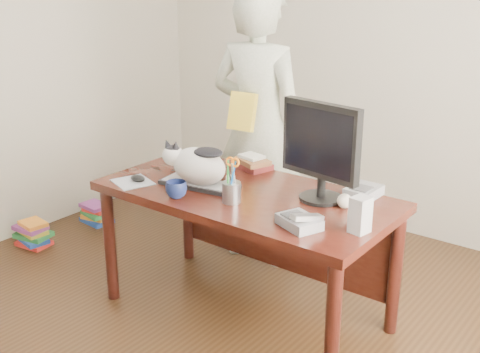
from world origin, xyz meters
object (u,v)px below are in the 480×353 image
Objects in this scene: mouse at (138,178)px; book_stack at (253,163)px; pen_cup at (232,190)px; calculator at (364,192)px; coffee_mug at (176,189)px; book_pile_a at (33,234)px; book_pile_b at (96,213)px; phone at (300,221)px; person at (258,128)px; speaker at (360,215)px; baseball at (345,201)px; keyboard at (199,184)px; cat at (197,164)px; desk at (254,213)px; monitor at (321,147)px.

book_stack reaches higher than mouse.
calculator is at bearing 43.72° from pen_cup.
coffee_mug is 0.42× the size of book_pile_a.
pen_cup is 1.97m from book_pile_b.
phone is (0.72, 0.07, -0.01)m from coffee_mug.
phone is at bearing 5.26° from coffee_mug.
person reaches higher than pen_cup.
calculator is 0.77× the size of book_pile_b.
coffee_mug is 0.72m from phone.
coffee_mug is at bearing -155.42° from pen_cup.
book_pile_b is at bearing 179.63° from speaker.
person reaches higher than baseball.
keyboard is 1.70× the size of book_pile_a.
book_pile_a is (-1.55, -0.54, -0.70)m from book_stack.
speaker is 0.66× the size of book_pile_b.
cat is 1.72m from book_pile_b.
desk is 0.42m from cat.
speaker is at bearing -10.57° from book_pile_b.
book_stack is at bearing 162.70° from baseball.
coffee_mug is at bearing -74.74° from book_stack.
desk is 0.58m from monitor.
book_pile_b is at bearing 154.84° from keyboard.
coffee_mug reaches higher than book_stack.
phone is 0.94× the size of book_stack.
phone is at bearing -32.07° from desk.
cat is at bearing -170.78° from speaker.
speaker reaches higher than book_stack.
cat is at bearing 165.92° from pen_cup.
book_pile_a is 1.05× the size of book_pile_b.
coffee_mug is 0.95m from person.
book_pile_a is at bearing 176.65° from coffee_mug.
book_pile_a is at bearing -178.88° from pen_cup.
coffee_mug is 0.66× the size of speaker.
book_pile_a reaches higher than book_pile_b.
cat reaches higher than calculator.
coffee_mug is at bearing -159.05° from speaker.
pen_cup is 0.57m from baseball.
pen_cup is at bearing 24.58° from coffee_mug.
coffee_mug is at bearing -93.39° from keyboard.
calculator is (0.79, 0.40, 0.02)m from keyboard.
phone reaches higher than desk.
monitor is 2.32m from book_pile_b.
phone is (0.10, -0.35, -0.26)m from monitor.
baseball is (0.80, 0.20, -0.09)m from cat.
speaker is 0.47m from calculator.
pen_cup is 1.93m from book_pile_a.
desk is 21.50× the size of baseball.
coffee_mug is (-0.61, -0.41, -0.25)m from monitor.
person reaches higher than coffee_mug.
speaker is 0.09× the size of person.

